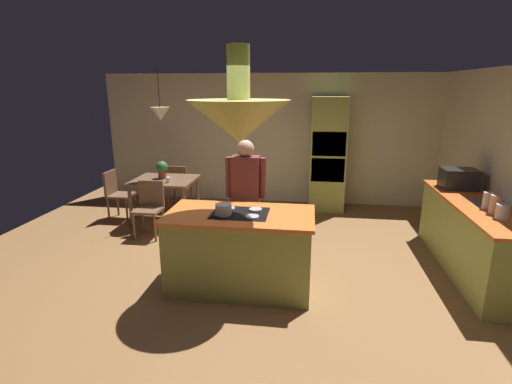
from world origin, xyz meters
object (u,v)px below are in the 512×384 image
Objects in this scene: canister_tea at (488,201)px; cooking_pot_on_cooktop at (223,209)px; dining_table at (165,185)px; kitchen_island at (240,250)px; oven_tower at (328,154)px; chair_at_corner at (116,192)px; canister_flour at (502,212)px; chair_facing_island at (150,205)px; cup_on_table at (168,180)px; chair_by_back_wall at (178,184)px; potted_plant_on_table at (162,169)px; microwave_on_counter at (459,179)px; canister_sugar at (495,204)px; person_at_island at (246,193)px.

canister_tea is 1.10× the size of cooking_pot_on_cooktop.
dining_table is at bearing 124.63° from cooking_pot_on_cooktop.
oven_tower is at bearing 71.26° from kitchen_island.
chair_at_corner is 5.78m from canister_flour.
chair_at_corner is (-0.90, 0.68, 0.00)m from chair_facing_island.
dining_table is 11.55× the size of cup_on_table.
oven_tower is at bearing 123.02° from canister_tea.
oven_tower is 2.44× the size of chair_at_corner.
chair_by_back_wall is 0.75m from potted_plant_on_table.
chair_facing_island is 0.85m from potted_plant_on_table.
canister_flour is 1.31m from microwave_on_counter.
canister_sugar is 3.04m from cooking_pot_on_cooktop.
canister_sugar reaches higher than cup_on_table.
microwave_on_counter is at bearing 90.00° from canister_sugar.
microwave_on_counter is (4.59, -0.64, 0.12)m from potted_plant_on_table.
cup_on_table is at bearing -53.24° from potted_plant_on_table.
kitchen_island is 3.64× the size of microwave_on_counter.
kitchen_island is 0.57m from cooking_pot_on_cooktop.
canister_flour is (4.54, -1.89, 0.33)m from dining_table.
canister_sugar reaches higher than canister_flour.
chair_at_corner is (-2.55, 1.38, -0.44)m from person_at_island.
cooking_pot_on_cooktop is (-3.00, -1.64, -0.06)m from microwave_on_counter.
dining_table is at bearing -157.79° from oven_tower.
person_at_island is 2.90m from canister_tea.
cooking_pot_on_cooktop is at bearing -55.37° from dining_table.
person_at_island is at bearing -23.05° from chair_facing_island.
cup_on_table reaches higher than dining_table.
person_at_island is at bearing 128.75° from chair_by_back_wall.
cup_on_table is (0.16, -0.23, 0.15)m from dining_table.
canister_tea is 0.95m from microwave_on_counter.
kitchen_island is 2.92m from canister_sugar.
canister_sugar is (4.54, -1.71, 0.36)m from dining_table.
oven_tower reaches higher than chair_facing_island.
dining_table is 0.28m from potted_plant_on_table.
potted_plant_on_table reaches higher than chair_facing_island.
canister_sugar is at bearing -6.65° from person_at_island.
chair_at_corner is at bearing 137.56° from cooking_pot_on_cooktop.
potted_plant_on_table is (-1.75, 2.15, 0.47)m from kitchen_island.
chair_by_back_wall is at bearing 85.18° from potted_plant_on_table.
chair_facing_island reaches higher than cup_on_table.
dining_table is 5.25× the size of canister_tea.
chair_by_back_wall is at bearing 128.75° from person_at_island.
kitchen_island is 0.79× the size of oven_tower.
potted_plant_on_table reaches higher than cooking_pot_on_cooktop.
chair_facing_island is at bearing 156.95° from person_at_island.
dining_table is at bearing 90.00° from chair_by_back_wall.
canister_flour reaches higher than chair_facing_island.
chair_by_back_wall is 1.00× the size of chair_at_corner.
chair_facing_island is at bearing 169.29° from canister_tea.
chair_at_corner is at bearing 160.80° from canister_flour.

